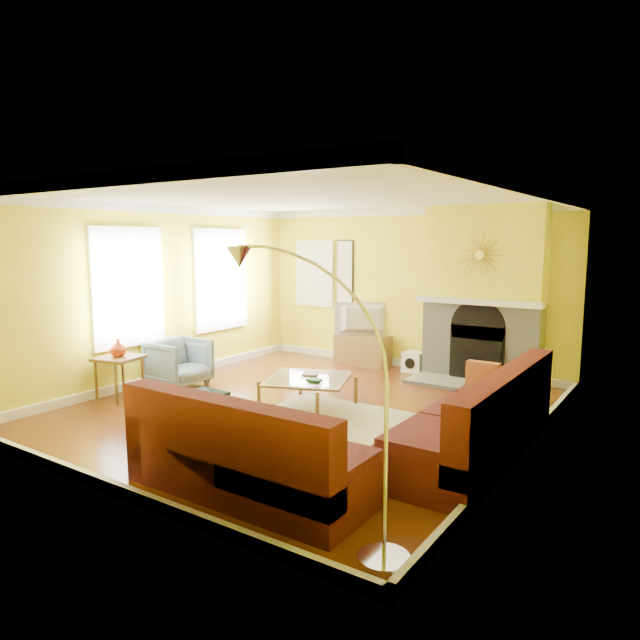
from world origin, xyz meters
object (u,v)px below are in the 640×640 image
Objects in this scene: sectional_sofa at (366,407)px; side_table at (120,378)px; arc_lamp at (314,399)px; coffee_table at (308,392)px; media_console at (363,350)px; armchair at (179,362)px.

side_table is (-3.73, -0.24, -0.15)m from sectional_sofa.
side_table is 4.66m from arc_lamp.
coffee_table is at bearing 125.93° from arc_lamp.
sectional_sofa is 3.99× the size of media_console.
armchair reaches higher than coffee_table.
coffee_table is 2.71m from media_console.
coffee_table is 2.26m from armchair.
arc_lamp is (4.21, -2.54, 0.71)m from armchair.
media_console is at bearing 116.35° from arc_lamp.
armchair is at bearing -119.36° from media_console.
coffee_table is 1.70× the size of side_table.
armchair is (-1.57, -2.80, 0.09)m from media_console.
side_table reaches higher than media_console.
arc_lamp is (4.32, -1.57, 0.76)m from side_table.
media_console reaches higher than coffee_table.
armchair is at bearing 168.69° from sectional_sofa.
sectional_sofa is 1.79× the size of arc_lamp.
sectional_sofa reaches higher than armchair.
sectional_sofa is at bearing 3.75° from side_table.
armchair is at bearing 148.95° from arc_lamp.
arc_lamp reaches higher than media_console.
coffee_table is (-1.37, 0.89, -0.25)m from sectional_sofa.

